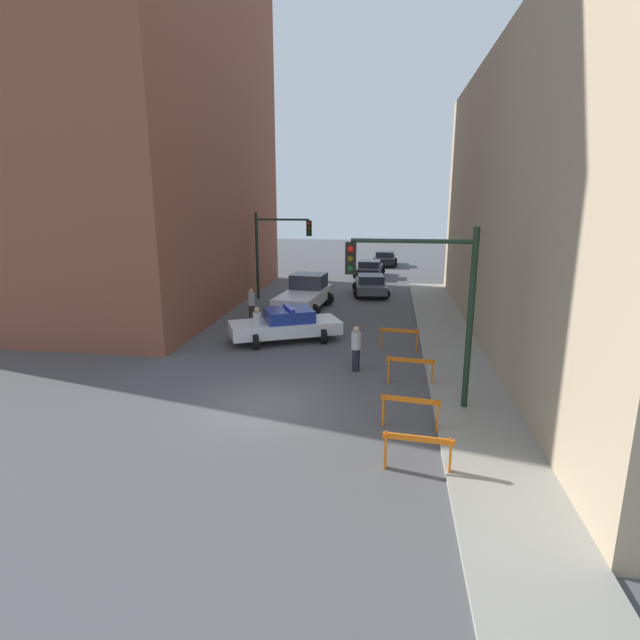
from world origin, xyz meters
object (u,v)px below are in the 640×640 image
parked_car_near (371,284)px  pedestrian_sidewalk (356,348)px  parked_car_far (385,258)px  barrier_corner (399,336)px  traffic_light_far (275,243)px  barrier_front (418,447)px  police_car (286,325)px  pedestrian_crossing (257,326)px  parked_car_mid (370,268)px  barrier_mid (410,407)px  pedestrian_corner (251,305)px  barrier_back (410,366)px  traffic_light_near (429,291)px  white_truck (305,294)px

parked_car_near → pedestrian_sidewalk: pedestrian_sidewalk is taller
parked_car_far → barrier_corner: (0.95, -26.02, -0.06)m
traffic_light_far → parked_car_far: 17.79m
barrier_front → police_car: bearing=117.0°
traffic_light_far → pedestrian_crossing: 10.26m
parked_car_mid → barrier_mid: bearing=-82.2°
pedestrian_sidewalk → police_car: bearing=77.7°
barrier_front → barrier_mid: 2.21m
pedestrian_sidewalk → barrier_mid: pedestrian_sidewalk is taller
barrier_mid → parked_car_far: bearing=92.0°
pedestrian_sidewalk → barrier_front: (1.86, -6.63, -0.24)m
traffic_light_far → barrier_corner: traffic_light_far is taller
parked_car_far → pedestrian_corner: pedestrian_corner is taller
pedestrian_sidewalk → parked_car_far: bearing=32.9°
barrier_back → barrier_front: bearing=-90.3°
barrier_front → barrier_corner: bearing=91.8°
police_car → barrier_corner: bearing=-123.1°
traffic_light_near → barrier_front: 4.69m
police_car → parked_car_near: 11.51m
parked_car_near → pedestrian_crossing: 12.67m
pedestrian_corner → pedestrian_sidewalk: bearing=-14.7°
traffic_light_far → parked_car_far: (6.42, 16.37, -2.72)m
traffic_light_far → barrier_mid: traffic_light_far is taller
barrier_back → barrier_mid: bearing=-92.0°
parked_car_near → traffic_light_far: bearing=-165.4°
pedestrian_crossing → barrier_front: pedestrian_crossing is taller
parked_car_far → barrier_mid: size_ratio=2.71×
white_truck → barrier_mid: 14.95m
traffic_light_near → pedestrian_crossing: size_ratio=3.13×
pedestrian_sidewalk → barrier_mid: size_ratio=1.04×
barrier_mid → barrier_back: bearing=88.0°
parked_car_mid → barrier_mid: size_ratio=2.76×
barrier_front → pedestrian_sidewalk: bearing=105.7°
pedestrian_crossing → barrier_corner: (5.88, 0.17, -0.24)m
pedestrian_crossing → pedestrian_corner: (-1.41, 4.08, 0.00)m
parked_car_far → barrier_front: (1.25, -35.38, -0.06)m
white_truck → pedestrian_sidewalk: size_ratio=3.36×
pedestrian_crossing → barrier_back: (6.20, -3.60, -0.24)m
white_truck → parked_car_near: bearing=61.2°
pedestrian_corner → barrier_back: 10.82m
barrier_back → barrier_corner: size_ratio=1.00×
police_car → parked_car_far: size_ratio=1.17×
barrier_mid → barrier_back: (0.12, 3.37, 0.00)m
traffic_light_far → parked_car_near: bearing=20.3°
police_car → barrier_back: (5.16, -4.49, -0.11)m
traffic_light_near → parked_car_near: 17.86m
parked_car_far → traffic_light_far: bearing=-111.0°
police_car → pedestrian_corner: pedestrian_corner is taller
barrier_front → pedestrian_corner: bearing=119.7°
traffic_light_far → white_truck: (2.31, -2.82, -2.49)m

